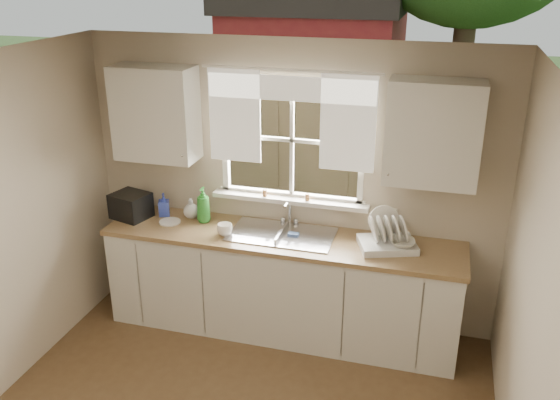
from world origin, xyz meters
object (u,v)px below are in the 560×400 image
(cup, at_px, (225,230))
(dish_rack, at_px, (387,239))
(soap_bottle_a, at_px, (203,205))
(black_appliance, at_px, (131,206))

(cup, bearing_deg, dish_rack, -17.57)
(dish_rack, distance_m, soap_bottle_a, 1.62)
(soap_bottle_a, bearing_deg, cup, -43.20)
(black_appliance, bearing_deg, soap_bottle_a, 23.57)
(dish_rack, height_order, cup, dish_rack)
(dish_rack, xyz_separation_m, black_appliance, (-2.28, -0.01, 0.04))
(dish_rack, distance_m, black_appliance, 2.28)
(soap_bottle_a, relative_size, black_appliance, 1.03)
(dish_rack, bearing_deg, soap_bottle_a, 177.15)
(cup, bearing_deg, black_appliance, 148.77)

